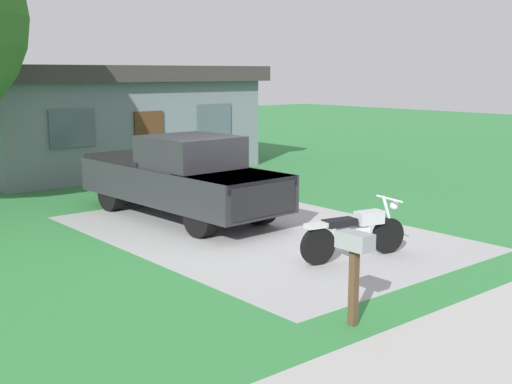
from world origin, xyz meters
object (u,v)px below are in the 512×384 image
motorcycle (355,233)px  neighbor_house (110,117)px  pickup_truck (179,176)px  mailbox (355,254)px

motorcycle → neighbor_house: 12.97m
pickup_truck → neighbor_house: (2.37, 7.85, 0.84)m
pickup_truck → mailbox: pickup_truck is taller
pickup_truck → neighbor_house: bearing=73.2°
neighbor_house → motorcycle: bearing=-98.4°
mailbox → neighbor_house: neighbor_house is taller
neighbor_house → mailbox: bearing=-106.0°
motorcycle → pickup_truck: 4.96m
motorcycle → neighbor_house: (1.87, 12.77, 1.32)m
motorcycle → pickup_truck: size_ratio=0.38×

